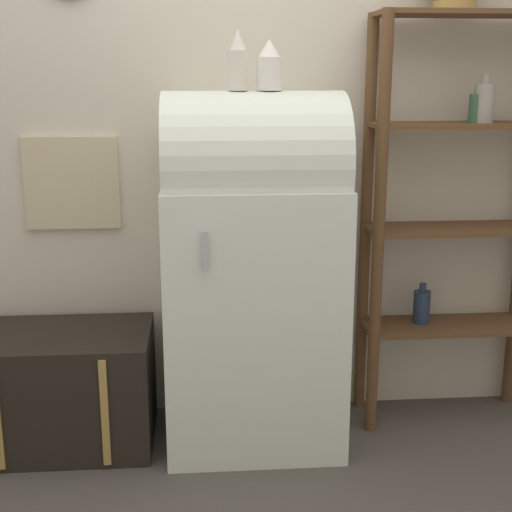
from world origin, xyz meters
The scene contains 7 objects.
ground_plane centered at (0.00, 0.00, 0.00)m, with size 12.00×12.00×0.00m, color #4C4742.
wall_back centered at (0.00, 0.57, 1.35)m, with size 7.00×0.09×2.70m.
refrigerator centered at (0.00, 0.26, 0.76)m, with size 0.73×0.61×1.48m.
suitcase_trunk centered at (-0.81, 0.27, 0.25)m, with size 0.76×0.50×0.50m.
shelf_unit centered at (0.89, 0.39, 1.01)m, with size 0.78×0.29×1.79m.
vase_left centered at (-0.06, 0.25, 1.59)m, with size 0.08×0.08×0.23m.
vase_center centered at (0.06, 0.25, 1.57)m, with size 0.10×0.10×0.19m.
Camera 1 is at (-0.21, -2.58, 1.55)m, focal length 50.00 mm.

